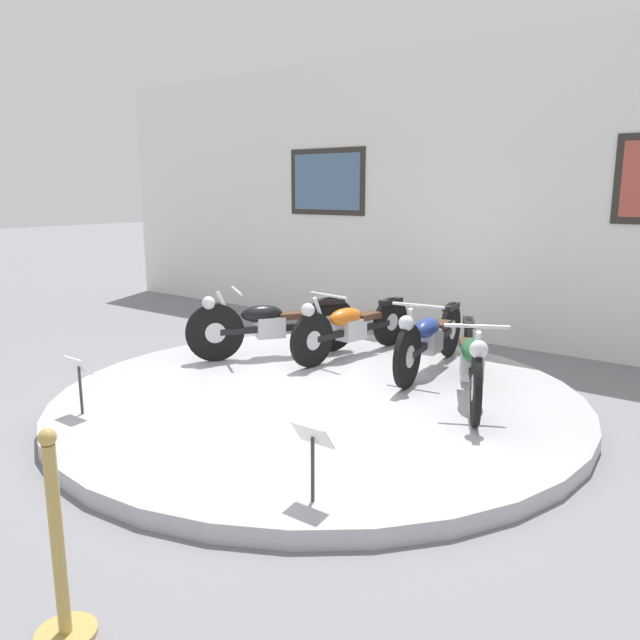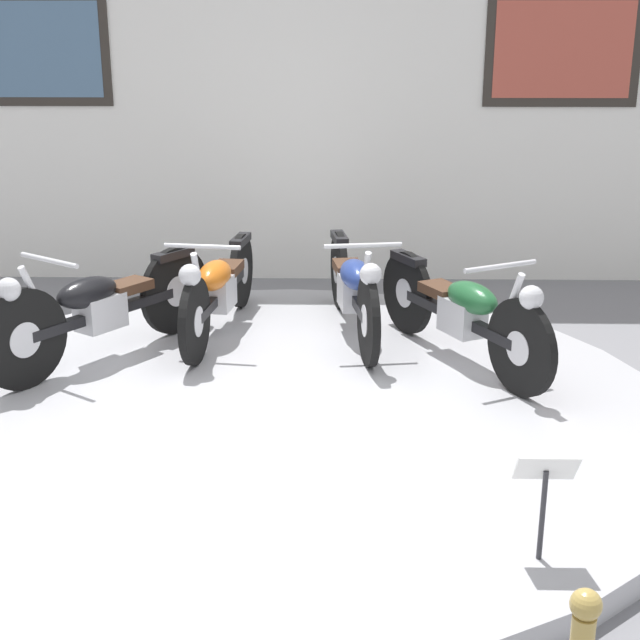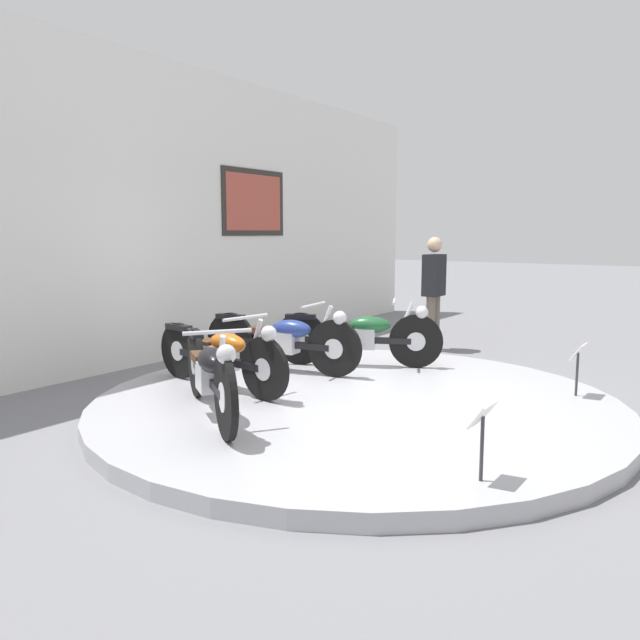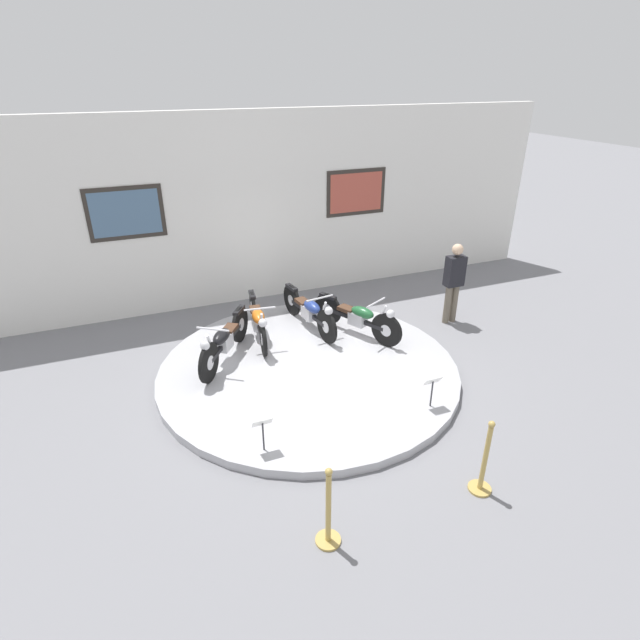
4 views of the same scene
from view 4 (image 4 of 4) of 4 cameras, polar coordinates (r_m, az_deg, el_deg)
ground_plane at (r=8.43m, az=-1.31°, el=-6.03°), size 60.00×60.00×0.00m
display_platform at (r=8.39m, az=-1.32°, el=-5.63°), size 4.95×4.95×0.14m
back_wall at (r=10.70m, az=-8.09°, el=12.32°), size 14.00×0.22×3.90m
motorcycle_black at (r=8.46m, az=-10.89°, el=-2.25°), size 1.19×1.68×0.80m
motorcycle_orange at (r=9.10m, az=-7.11°, el=0.04°), size 0.54×1.94×0.78m
motorcycle_blue at (r=9.36m, az=-1.21°, el=1.13°), size 0.54×1.96×0.79m
motorcycle_green at (r=9.15m, az=4.36°, el=0.41°), size 0.95×1.78×0.79m
info_placard_front_left at (r=6.50m, az=-6.57°, el=-12.04°), size 0.26×0.11×0.51m
info_placard_front_centre at (r=7.40m, az=12.75°, el=-7.24°), size 0.26×0.11×0.51m
visitor_standing at (r=10.05m, az=15.05°, el=4.52°), size 0.36×0.22×1.63m
stanchion_post_left_of_entry at (r=5.62m, az=0.96°, el=-21.70°), size 0.28×0.28×1.02m
stanchion_post_right_of_entry at (r=6.44m, az=18.18°, el=-15.74°), size 0.28×0.28×1.02m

